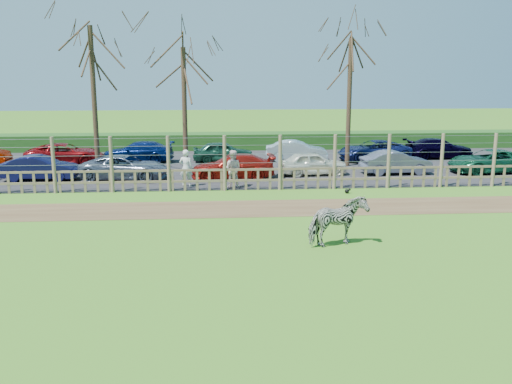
{
  "coord_description": "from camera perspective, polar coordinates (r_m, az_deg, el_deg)",
  "views": [
    {
      "loc": [
        -0.46,
        -17.25,
        5.39
      ],
      "look_at": [
        1.0,
        2.5,
        1.1
      ],
      "focal_mm": 40.0,
      "sensor_mm": 36.0,
      "label": 1
    }
  ],
  "objects": [
    {
      "name": "car_4",
      "position": [
        29.46,
        5.7,
        2.88
      ],
      "size": [
        3.64,
        1.75,
        1.2
      ],
      "primitive_type": "imported",
      "rotation": [
        0.0,
        0.0,
        1.67
      ],
      "color": "white",
      "rests_on": "asphalt"
    },
    {
      "name": "car_13",
      "position": [
        36.6,
        17.81,
        4.18
      ],
      "size": [
        4.15,
        1.72,
        1.2
      ],
      "primitive_type": "imported",
      "rotation": [
        0.0,
        0.0,
        1.58
      ],
      "color": "black",
      "rests_on": "asphalt"
    },
    {
      "name": "visitor_a",
      "position": [
        26.54,
        -7.01,
        2.4
      ],
      "size": [
        0.7,
        0.53,
        1.72
      ],
      "primitive_type": "imported",
      "rotation": [
        0.0,
        0.0,
        2.93
      ],
      "color": "silver",
      "rests_on": "asphalt"
    },
    {
      "name": "fence",
      "position": [
        25.67,
        -3.14,
        1.91
      ],
      "size": [
        30.16,
        0.16,
        2.5
      ],
      "color": "brown",
      "rests_on": "ground"
    },
    {
      "name": "crow",
      "position": [
        25.5,
        9.11,
        0.1
      ],
      "size": [
        0.26,
        0.19,
        0.21
      ],
      "color": "black",
      "rests_on": "ground"
    },
    {
      "name": "car_5",
      "position": [
        30.44,
        13.83,
        2.89
      ],
      "size": [
        3.71,
        1.49,
        1.2
      ],
      "primitive_type": "imported",
      "rotation": [
        0.0,
        0.0,
        1.63
      ],
      "color": "#53576C",
      "rests_on": "asphalt"
    },
    {
      "name": "car_12",
      "position": [
        34.65,
        11.72,
        4.09
      ],
      "size": [
        4.53,
        2.52,
        1.2
      ],
      "primitive_type": "imported",
      "rotation": [
        0.0,
        0.0,
        4.84
      ],
      "color": "#111B4E",
      "rests_on": "asphalt"
    },
    {
      "name": "tree_left",
      "position": [
        30.36,
        -16.08,
        12.18
      ],
      "size": [
        4.8,
        4.8,
        7.88
      ],
      "color": "#3D2B1E",
      "rests_on": "ground"
    },
    {
      "name": "ground",
      "position": [
        18.08,
        -2.59,
        -5.14
      ],
      "size": [
        120.0,
        120.0,
        0.0
      ],
      "primitive_type": "plane",
      "color": "#57A333",
      "rests_on": "ground"
    },
    {
      "name": "car_2",
      "position": [
        28.79,
        -12.95,
        2.41
      ],
      "size": [
        4.52,
        2.48,
        1.2
      ],
      "primitive_type": "imported",
      "rotation": [
        0.0,
        0.0,
        1.45
      ],
      "color": "#4F5A6E",
      "rests_on": "asphalt"
    },
    {
      "name": "car_9",
      "position": [
        34.07,
        -11.72,
        3.95
      ],
      "size": [
        4.25,
        2.0,
        1.2
      ],
      "primitive_type": "imported",
      "rotation": [
        0.0,
        0.0,
        4.63
      ],
      "color": "#05164C",
      "rests_on": "asphalt"
    },
    {
      "name": "zebra",
      "position": [
        17.77,
        8.16,
        -2.94
      ],
      "size": [
        2.02,
        1.46,
        1.56
      ],
      "primitive_type": "imported",
      "rotation": [
        0.0,
        0.0,
        1.95
      ],
      "color": "gray",
      "rests_on": "ground"
    },
    {
      "name": "dirt_strip",
      "position": [
        22.42,
        -2.93,
        -1.7
      ],
      "size": [
        34.0,
        2.8,
        0.01
      ],
      "primitive_type": "cube",
      "color": "brown",
      "rests_on": "ground"
    },
    {
      "name": "visitor_b",
      "position": [
        26.17,
        -2.38,
        2.34
      ],
      "size": [
        0.96,
        0.81,
        1.72
      ],
      "primitive_type": "imported",
      "rotation": [
        0.0,
        0.0,
        2.93
      ],
      "color": "beige",
      "rests_on": "asphalt"
    },
    {
      "name": "asphalt",
      "position": [
        32.21,
        -3.36,
        2.6
      ],
      "size": [
        44.0,
        13.0,
        0.04
      ],
      "primitive_type": "cube",
      "color": "#232326",
      "rests_on": "ground"
    },
    {
      "name": "tree_mid",
      "position": [
        30.8,
        -7.23,
        11.15
      ],
      "size": [
        4.8,
        4.8,
        6.83
      ],
      "color": "#3D2B1E",
      "rests_on": "ground"
    },
    {
      "name": "car_11",
      "position": [
        33.91,
        4.07,
        4.14
      ],
      "size": [
        3.76,
        1.66,
        1.2
      ],
      "primitive_type": "imported",
      "rotation": [
        0.0,
        0.0,
        1.46
      ],
      "color": "#ACC3C9",
      "rests_on": "asphalt"
    },
    {
      "name": "car_3",
      "position": [
        28.34,
        -2.32,
        2.56
      ],
      "size": [
        4.18,
        1.8,
        1.2
      ],
      "primitive_type": "imported",
      "rotation": [
        0.0,
        0.0,
        4.74
      ],
      "color": "maroon",
      "rests_on": "asphalt"
    },
    {
      "name": "car_1",
      "position": [
        29.87,
        -20.77,
        2.27
      ],
      "size": [
        3.7,
        1.45,
        1.2
      ],
      "primitive_type": "imported",
      "rotation": [
        0.0,
        0.0,
        1.52
      ],
      "color": "#101340",
      "rests_on": "asphalt"
    },
    {
      "name": "car_6",
      "position": [
        32.41,
        22.3,
        2.88
      ],
      "size": [
        4.53,
        2.52,
        1.2
      ],
      "primitive_type": "imported",
      "rotation": [
        0.0,
        0.0,
        4.84
      ],
      "color": "#135335",
      "rests_on": "asphalt"
    },
    {
      "name": "tree_right",
      "position": [
        32.13,
        9.39,
        11.8
      ],
      "size": [
        4.8,
        4.8,
        7.35
      ],
      "color": "#3D2B1E",
      "rests_on": "ground"
    },
    {
      "name": "car_8",
      "position": [
        34.37,
        -18.57,
        3.64
      ],
      "size": [
        4.48,
        2.37,
        1.2
      ],
      "primitive_type": "imported",
      "rotation": [
        0.0,
        0.0,
        1.66
      ],
      "color": "maroon",
      "rests_on": "asphalt"
    },
    {
      "name": "car_10",
      "position": [
        33.48,
        -3.32,
        4.04
      ],
      "size": [
        3.58,
        1.57,
        1.2
      ],
      "primitive_type": "imported",
      "rotation": [
        0.0,
        0.0,
        1.61
      ],
      "color": "#1C4C36",
      "rests_on": "asphalt"
    },
    {
      "name": "hedge",
      "position": [
        39.06,
        -3.54,
        5.08
      ],
      "size": [
        46.0,
        2.0,
        1.1
      ],
      "primitive_type": "cube",
      "color": "#1E4716",
      "rests_on": "ground"
    }
  ]
}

